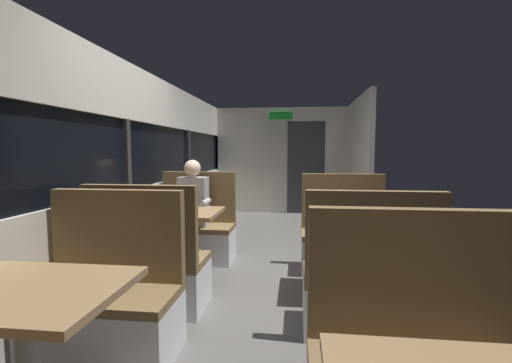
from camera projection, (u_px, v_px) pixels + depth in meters
ground_plane at (261, 283)px, 3.66m from camera, size 3.30×9.20×0.02m
carriage_window_panel_left at (126, 175)px, 3.73m from camera, size 0.09×8.48×2.30m
carriage_end_bulkhead at (283, 161)px, 7.70m from camera, size 2.90×0.11×2.30m
carriage_aisle_panel_right at (358, 163)px, 6.35m from camera, size 0.08×2.40×2.30m
dining_table_near_window at (25, 308)px, 1.63m from camera, size 0.90×0.70×0.74m
bench_near_window_facing_entry at (108, 307)px, 2.35m from camera, size 0.95×0.50×1.10m
dining_table_mid_window at (177, 220)px, 3.69m from camera, size 0.90×0.70×0.74m
bench_mid_window_facing_end at (150, 272)px, 3.03m from camera, size 0.95×0.50×1.10m
bench_mid_window_facing_entry at (196, 234)px, 4.41m from camera, size 0.95×0.50×1.10m
dining_table_rear_aisle at (354, 229)px, 3.29m from camera, size 0.90×0.70×0.74m
bench_rear_aisle_facing_end at (368, 291)px, 2.62m from camera, size 0.95×0.50×1.10m
bench_rear_aisle_facing_entry at (343, 242)px, 4.00m from camera, size 0.95×0.50×1.10m
seated_passenger at (194, 218)px, 4.32m from camera, size 0.47×0.55×1.26m
coffee_cup_primary at (348, 212)px, 3.35m from camera, size 0.07×0.07×0.09m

